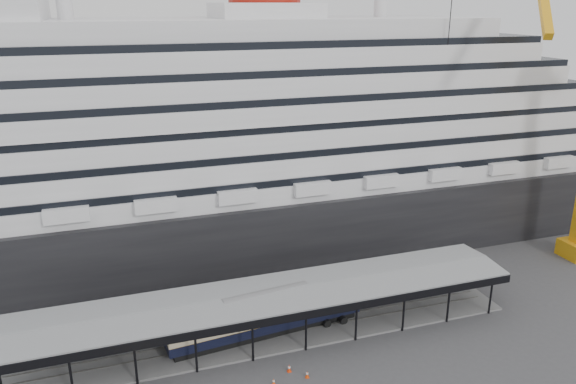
% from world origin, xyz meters
% --- Properties ---
extents(ground, '(200.00, 200.00, 0.00)m').
position_xyz_m(ground, '(0.00, 0.00, 0.00)').
color(ground, '#3D3D3F').
rests_on(ground, ground).
extents(cruise_ship, '(130.00, 30.00, 43.90)m').
position_xyz_m(cruise_ship, '(0.05, 32.00, 18.35)').
color(cruise_ship, black).
rests_on(cruise_ship, ground).
extents(platform_canopy, '(56.00, 9.18, 5.30)m').
position_xyz_m(platform_canopy, '(0.00, 5.00, 2.36)').
color(platform_canopy, slate).
rests_on(platform_canopy, ground).
extents(pullman_carriage, '(22.33, 5.06, 21.76)m').
position_xyz_m(pullman_carriage, '(-0.22, 5.00, 2.64)').
color(pullman_carriage, black).
rests_on(pullman_carriage, ground).
extents(traffic_cone_left, '(0.41, 0.41, 0.67)m').
position_xyz_m(traffic_cone_left, '(-2.03, -3.44, 0.33)').
color(traffic_cone_left, '#F3500D').
rests_on(traffic_cone_left, ground).
extents(traffic_cone_mid, '(0.43, 0.43, 0.74)m').
position_xyz_m(traffic_cone_mid, '(1.40, -3.47, 0.37)').
color(traffic_cone_mid, '#D63F0B').
rests_on(traffic_cone_mid, ground).
extents(traffic_cone_right, '(0.43, 0.43, 0.81)m').
position_xyz_m(traffic_cone_right, '(0.03, -2.01, 0.40)').
color(traffic_cone_right, red).
rests_on(traffic_cone_right, ground).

